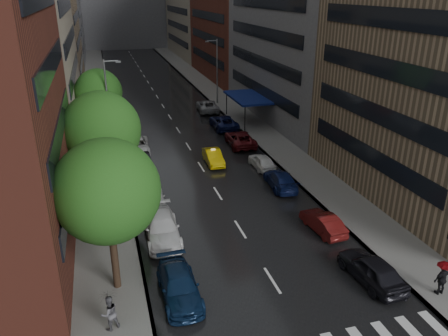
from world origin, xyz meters
The scene contains 15 objects.
ground centered at (0.00, 0.00, 0.00)m, with size 220.00×220.00×0.00m, color gray.
road centered at (0.00, 50.00, 0.01)m, with size 14.00×140.00×0.01m, color black.
sidewalk_left centered at (-9.00, 50.00, 0.07)m, with size 4.00×140.00×0.15m, color gray.
sidewalk_right centered at (9.00, 50.00, 0.07)m, with size 4.00×140.00×0.15m, color gray.
tree_near centered at (-8.60, 5.72, 6.01)m, with size 5.51×5.51×8.78m.
tree_mid centered at (-8.60, 16.09, 6.14)m, with size 5.63×5.63×8.97m.
tree_far centered at (-8.60, 32.40, 5.40)m, with size 4.95×4.95×7.89m.
taxi centered at (1.33, 22.53, 0.68)m, with size 1.43×4.10×1.35m, color yellow.
parked_cars_left centered at (-5.40, 20.76, 0.75)m, with size 2.69×41.49×1.58m.
parked_cars_right centered at (5.40, 24.88, 0.76)m, with size 3.10×44.27×1.61m.
ped_black_umbrella centered at (-9.10, 2.44, 1.38)m, with size 1.11×1.00×2.09m.
ped_red_umbrella centered at (8.27, 0.24, 1.33)m, with size 1.11×0.82×2.01m.
street_lamp_left centered at (-7.72, 30.00, 4.89)m, with size 1.74×0.22×9.00m.
street_lamp_right centered at (7.72, 45.00, 4.89)m, with size 1.74×0.22×9.00m.
awning centered at (8.98, 35.00, 3.13)m, with size 4.00×8.00×3.12m.
Camera 1 is at (-8.38, -15.21, 15.57)m, focal length 35.00 mm.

